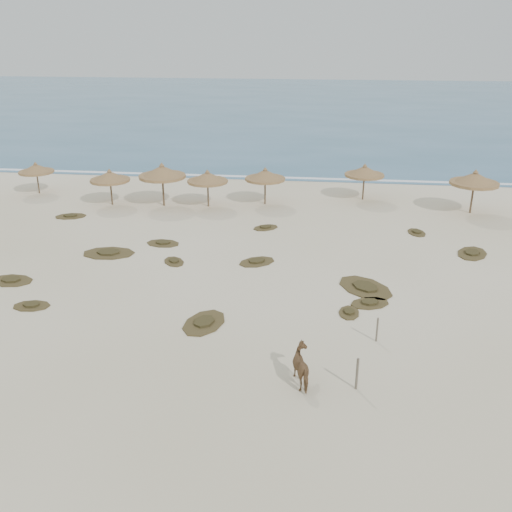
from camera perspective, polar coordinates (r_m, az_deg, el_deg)
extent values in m
plane|color=beige|center=(25.98, -6.40, -6.18)|extent=(160.00, 160.00, 0.00)
cube|color=#285B78|center=(98.17, 3.62, 14.82)|extent=(200.00, 100.00, 0.01)
cube|color=white|center=(50.07, 0.22, 7.90)|extent=(70.00, 0.60, 0.01)
cylinder|color=brown|center=(48.02, -20.98, 6.97)|extent=(0.11, 0.11, 1.87)
cylinder|color=olive|center=(47.84, -21.10, 7.86)|extent=(3.28, 3.28, 0.16)
cone|color=olive|center=(47.78, -21.15, 8.20)|extent=(3.17, 3.17, 0.67)
cone|color=olive|center=(47.69, -21.22, 8.66)|extent=(0.32, 0.32, 0.20)
cylinder|color=brown|center=(43.20, -14.28, 6.29)|extent=(0.11, 0.11, 2.01)
cylinder|color=olive|center=(42.99, -14.38, 7.36)|extent=(3.45, 3.45, 0.17)
cone|color=olive|center=(42.91, -14.42, 7.76)|extent=(3.33, 3.33, 0.72)
cone|color=olive|center=(42.81, -14.48, 8.32)|extent=(0.34, 0.34, 0.21)
cylinder|color=brown|center=(42.17, -9.27, 6.57)|extent=(0.14, 0.14, 2.38)
cylinder|color=olive|center=(41.92, -9.35, 7.86)|extent=(3.58, 3.58, 0.20)
cone|color=olive|center=(41.84, -9.38, 8.36)|extent=(3.46, 3.46, 0.85)
cone|color=olive|center=(41.72, -9.43, 9.04)|extent=(0.41, 0.41, 0.25)
cylinder|color=brown|center=(41.59, -4.82, 6.32)|extent=(0.12, 0.12, 2.05)
cylinder|color=olive|center=(41.37, -4.86, 7.46)|extent=(3.02, 3.02, 0.18)
cone|color=olive|center=(41.29, -4.87, 7.89)|extent=(2.92, 2.92, 0.73)
cone|color=olive|center=(41.18, -4.89, 8.48)|extent=(0.35, 0.35, 0.21)
cylinder|color=brown|center=(42.07, 0.91, 6.59)|extent=(0.12, 0.12, 2.06)
cylinder|color=olive|center=(41.85, 0.92, 7.72)|extent=(3.15, 3.15, 0.18)
cone|color=olive|center=(41.77, 0.92, 8.15)|extent=(3.05, 3.05, 0.74)
cone|color=olive|center=(41.67, 0.93, 8.74)|extent=(0.35, 0.35, 0.22)
cylinder|color=brown|center=(43.91, 10.70, 6.88)|extent=(0.12, 0.12, 2.06)
cylinder|color=olive|center=(43.70, 10.78, 7.96)|extent=(3.81, 3.81, 0.18)
cone|color=olive|center=(43.63, 10.81, 8.37)|extent=(3.68, 3.68, 0.74)
cone|color=olive|center=(43.53, 10.85, 8.93)|extent=(0.35, 0.35, 0.22)
cylinder|color=brown|center=(42.65, 20.81, 5.55)|extent=(0.13, 0.13, 2.33)
cylinder|color=olive|center=(42.41, 20.98, 6.80)|extent=(3.66, 3.66, 0.20)
cone|color=olive|center=(42.33, 21.05, 7.28)|extent=(3.54, 3.54, 0.83)
cone|color=olive|center=(42.22, 21.14, 7.93)|extent=(0.40, 0.40, 0.24)
imported|color=brown|center=(21.20, 4.83, -10.99)|extent=(1.30, 1.81, 1.39)
cylinder|color=#635B4A|center=(21.17, 10.07, -11.52)|extent=(0.11, 0.11, 1.27)
cylinder|color=#635B4A|center=(24.30, 12.02, -7.21)|extent=(0.08, 0.08, 1.09)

